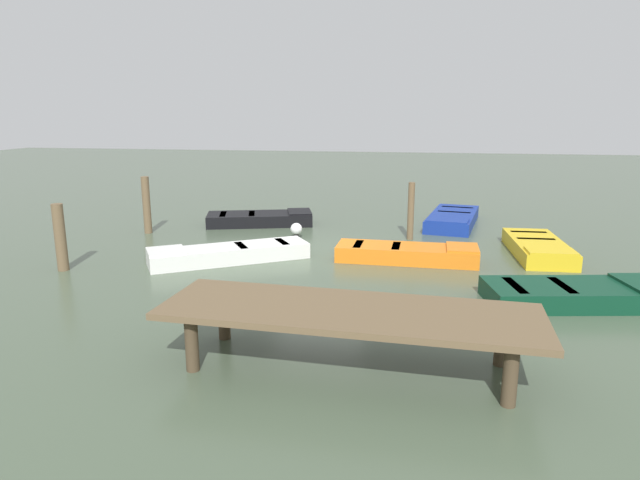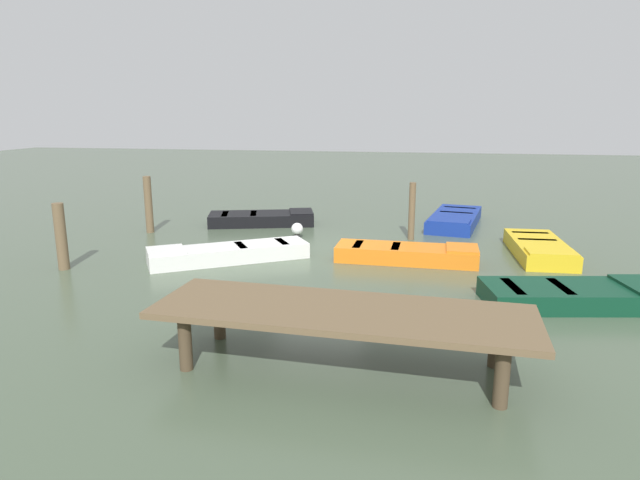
# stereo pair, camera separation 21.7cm
# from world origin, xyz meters

# --- Properties ---
(ground_plane) EXTENTS (80.00, 80.00, 0.00)m
(ground_plane) POSITION_xyz_m (0.00, 0.00, 0.00)
(ground_plane) COLOR #475642
(dock_segment) EXTENTS (5.73, 2.03, 0.95)m
(dock_segment) POSITION_xyz_m (-1.67, 6.86, 0.84)
(dock_segment) COLOR brown
(dock_segment) RESTS_ON ground_plane
(rowboat_orange) EXTENTS (3.64, 1.22, 0.46)m
(rowboat_orange) POSITION_xyz_m (-2.41, 0.50, 0.22)
(rowboat_orange) COLOR orange
(rowboat_orange) RESTS_ON ground_plane
(rowboat_white) EXTENTS (4.02, 3.09, 0.46)m
(rowboat_white) POSITION_xyz_m (2.19, 1.35, 0.22)
(rowboat_white) COLOR silver
(rowboat_white) RESTS_ON ground_plane
(rowboat_yellow) EXTENTS (1.42, 3.34, 0.46)m
(rowboat_yellow) POSITION_xyz_m (-5.88, -0.73, 0.22)
(rowboat_yellow) COLOR gold
(rowboat_yellow) RESTS_ON ground_plane
(rowboat_blue) EXTENTS (2.07, 4.05, 0.46)m
(rowboat_blue) POSITION_xyz_m (-3.83, -4.56, 0.22)
(rowboat_blue) COLOR navy
(rowboat_blue) RESTS_ON ground_plane
(rowboat_black) EXTENTS (3.79, 2.31, 0.46)m
(rowboat_black) POSITION_xyz_m (2.71, -3.42, 0.22)
(rowboat_black) COLOR black
(rowboat_black) RESTS_ON ground_plane
(rowboat_dark_green) EXTENTS (3.70, 2.03, 0.46)m
(rowboat_dark_green) POSITION_xyz_m (-5.85, 3.21, 0.22)
(rowboat_dark_green) COLOR #0C3823
(rowboat_dark_green) RESTS_ON ground_plane
(mooring_piling_near_right) EXTENTS (0.24, 0.24, 1.82)m
(mooring_piling_near_right) POSITION_xyz_m (5.89, -1.48, 0.91)
(mooring_piling_near_right) COLOR brown
(mooring_piling_near_right) RESTS_ON ground_plane
(mooring_piling_mid_right) EXTENTS (0.19, 0.19, 1.74)m
(mooring_piling_mid_right) POSITION_xyz_m (-2.43, -2.09, 0.87)
(mooring_piling_mid_right) COLOR brown
(mooring_piling_mid_right) RESTS_ON ground_plane
(mooring_piling_far_right) EXTENTS (0.27, 0.27, 1.65)m
(mooring_piling_far_right) POSITION_xyz_m (5.91, 2.86, 0.83)
(mooring_piling_far_right) COLOR brown
(mooring_piling_far_right) RESTS_ON ground_plane
(marker_buoy) EXTENTS (0.36, 0.36, 0.48)m
(marker_buoy) POSITION_xyz_m (1.03, -1.58, 0.29)
(marker_buoy) COLOR #262626
(marker_buoy) RESTS_ON ground_plane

